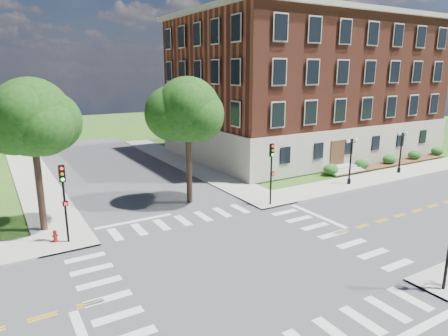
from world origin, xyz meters
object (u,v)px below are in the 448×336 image
traffic_signal_ne (271,166)px  twin_lamp_east (401,149)px  twin_lamp_west (351,158)px  fire_hydrant (55,236)px  traffic_signal_nw (64,194)px

traffic_signal_ne → twin_lamp_east: 17.37m
twin_lamp_west → fire_hydrant: (-25.23, 0.26, -2.06)m
traffic_signal_nw → twin_lamp_west: traffic_signal_nw is taller
traffic_signal_ne → twin_lamp_east: size_ratio=1.13×
traffic_signal_nw → twin_lamp_west: bearing=0.4°
traffic_signal_ne → twin_lamp_west: traffic_signal_ne is taller
traffic_signal_nw → fire_hydrant: bearing=147.9°
twin_lamp_east → fire_hydrant: twin_lamp_east is taller
traffic_signal_ne → fire_hydrant: size_ratio=6.40×
traffic_signal_nw → twin_lamp_east: bearing=0.9°
twin_lamp_west → fire_hydrant: bearing=179.4°
traffic_signal_ne → twin_lamp_west: bearing=5.1°
traffic_signal_ne → traffic_signal_nw: size_ratio=1.00×
traffic_signal_ne → fire_hydrant: bearing=175.8°
traffic_signal_ne → traffic_signal_nw: (-14.86, 0.71, 0.00)m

